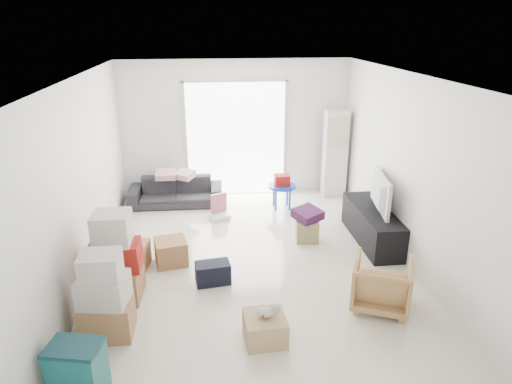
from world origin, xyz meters
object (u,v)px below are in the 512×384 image
Objects in this scene: television at (374,206)px; ottoman at (307,230)px; tv_console at (372,225)px; kids_table at (282,184)px; ac_tower at (335,154)px; wood_crate at (265,328)px; sofa at (176,188)px; storage_bins at (77,370)px; armchair at (382,281)px.

television is 2.85× the size of ottoman.
tv_console is 1.99m from kids_table.
wood_crate is (-1.99, -4.37, -0.72)m from ac_tower.
sofa is 2.85m from ottoman.
storage_bins is at bearing -143.88° from tv_console.
television reaches higher than ottoman.
armchair is at bearing -97.00° from ac_tower.
sofa is 3.93× the size of wood_crate.
ac_tower is 2.65× the size of kids_table.
armchair is at bearing -52.72° from sofa.
ac_tower is 1.06× the size of tv_console.
sofa is at bearing 81.94° from storage_bins.
armchair is (2.69, -3.74, 0.00)m from sofa.
sofa is 4.61m from armchair.
sofa reaches higher than ottoman.
sofa is at bearing 148.54° from tv_console.
television is 1.54× the size of kids_table.
kids_table is (-1.16, -0.55, -0.40)m from ac_tower.
storage_bins is (-0.68, -4.81, -0.06)m from sofa.
tv_console is 0.34m from television.
kids_table reaches higher than wood_crate.
armchair is at bearing 17.38° from wood_crate.
ottoman is at bearing 90.91° from television.
ottoman is 0.79× the size of wood_crate.
ac_tower is 1.35m from kids_table.
television is 4.84m from storage_bins.
kids_table is (2.01, -0.40, 0.12)m from sofa.
tv_console is 4.83m from storage_bins.
kids_table reaches higher than storage_bins.
ottoman reaches higher than wood_crate.
sofa is at bearing -30.23° from armchair.
tv_console is at bearing -52.32° from kids_table.
kids_table is at bearing 77.64° from wood_crate.
armchair is 3.41m from kids_table.
tv_console is 4.63× the size of ottoman.
wood_crate is (-0.84, -3.81, -0.32)m from kids_table.
tv_console reaches higher than wood_crate.
armchair is 1.23× the size of storage_bins.
kids_table reaches higher than ottoman.
ac_tower is at bearing 91.35° from tv_console.
ottoman is at bearing -116.51° from ac_tower.
wood_crate is (-1.52, -0.47, -0.20)m from armchair.
wood_crate is at bearing 41.43° from armchair.
ottoman is (-0.98, -1.97, -0.70)m from ac_tower.
armchair is at bearing -78.47° from kids_table.
sofa is at bearing 67.61° from television.
ottoman is 2.60m from wood_crate.
wood_crate is (-2.04, -2.25, -0.46)m from television.
storage_bins is at bearing -162.14° from wood_crate.
ottoman is at bearing -82.94° from kids_table.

